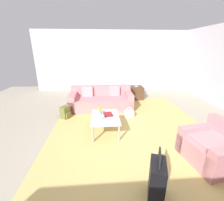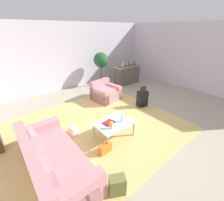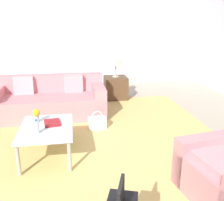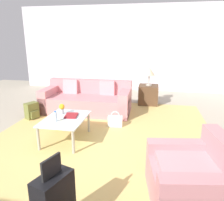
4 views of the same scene
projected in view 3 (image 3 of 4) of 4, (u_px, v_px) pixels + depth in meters
ground_plane at (84, 167)px, 3.41m from camera, size 12.00×12.00×0.00m
wall_left at (74, 35)px, 7.73m from camera, size 0.12×8.00×3.10m
area_rug at (94, 146)px, 4.01m from camera, size 5.20×4.40×0.01m
couch at (50, 102)px, 5.30m from camera, size 1.00×2.31×0.84m
coffee_table at (46, 131)px, 3.59m from camera, size 1.03×0.74×0.46m
water_bottle at (37, 127)px, 3.35m from camera, size 0.06×0.06×0.20m
coffee_table_book at (52, 123)px, 3.70m from camera, size 0.32×0.27×0.03m
flower_vase at (37, 114)px, 3.73m from camera, size 0.11×0.11×0.21m
side_table at (116, 88)px, 6.50m from camera, size 0.57×0.57×0.57m
table_lamp at (116, 61)px, 6.29m from camera, size 0.34×0.34×0.54m
handbag_white at (97, 123)px, 4.61m from camera, size 0.17×0.33×0.36m
handbag_orange at (30, 133)px, 4.16m from camera, size 0.32×0.15×0.36m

